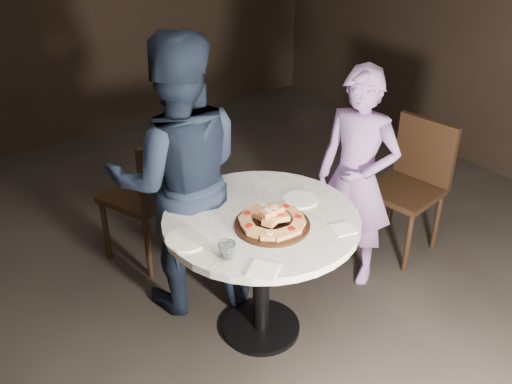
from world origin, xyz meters
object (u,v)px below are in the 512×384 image
Objects in this scene: chair_right at (413,178)px; diner_navy at (180,179)px; focaccia_pile at (272,219)px; diner_teal at (356,179)px; water_glass at (227,250)px; serving_board at (272,225)px; chair_far at (153,189)px; table at (261,240)px.

chair_right is 0.55× the size of diner_navy.
diner_teal reaches higher than focaccia_pile.
water_glass is 0.09× the size of chair_right.
chair_right is (1.41, 0.23, -0.30)m from focaccia_pile.
diner_teal reaches higher than serving_board.
table is at bearing 77.13° from chair_far.
diner_teal is at bearing -97.74° from chair_right.
serving_board is at bearing 131.22° from diner_navy.
chair_right is at bearing 5.10° from table.
serving_board is at bearing 75.83° from chair_far.
serving_board is 0.28× the size of diner_teal.
chair_right reaches higher than water_glass.
diner_teal is at bearing -178.08° from diner_navy.
diner_teal reaches higher than table.
focaccia_pile is 0.66m from diner_navy.
serving_board is at bearing -122.64° from focaccia_pile.
focaccia_pile is 0.35m from water_glass.
serving_board is at bearing 15.32° from water_glass.
chair_far is (-0.16, 1.12, -0.29)m from focaccia_pile.
table is at bearing -94.22° from chair_right.
diner_navy reaches higher than chair_right.
table is 1.38× the size of chair_far.
chair_far is at bearing 97.90° from serving_board.
serving_board is 0.35m from water_glass.
diner_teal is (0.98, -0.90, 0.16)m from chair_far.
diner_navy is at bearing 78.58° from water_glass.
serving_board is 0.04m from focaccia_pile.
chair_far is at bearing -128.88° from chair_right.
chair_far is (0.19, 1.21, -0.28)m from water_glass.
table is 0.83m from diner_teal.
serving_board is at bearing -89.99° from chair_right.
diner_teal is at bearing 14.79° from water_glass.
serving_board is (-0.01, -0.11, 0.16)m from table.
table is at bearing 135.18° from diner_navy.
serving_board is 0.86m from diner_teal.
diner_navy is (-0.19, 0.64, 0.05)m from serving_board.
water_glass is at bearing 102.94° from diner_navy.
table is 0.93× the size of diner_teal.
table is 0.19m from serving_board.
chair_far is at bearing -70.15° from diner_navy.
focaccia_pile reaches higher than serving_board.
diner_navy is (-1.60, 0.41, 0.32)m from chair_right.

